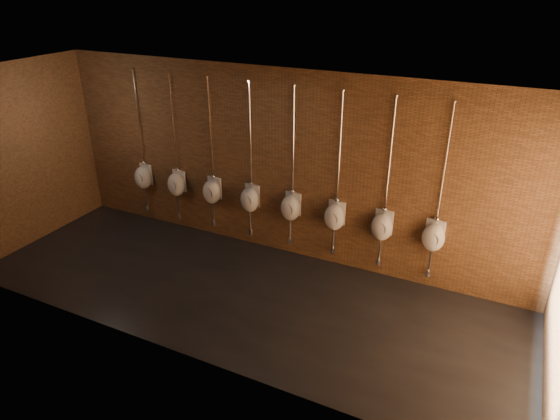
{
  "coord_description": "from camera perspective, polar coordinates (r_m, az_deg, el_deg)",
  "views": [
    {
      "loc": [
        3.37,
        -5.5,
        4.51
      ],
      "look_at": [
        0.26,
        0.9,
        1.1
      ],
      "focal_mm": 32.0,
      "sensor_mm": 36.0,
      "label": 1
    }
  ],
  "objects": [
    {
      "name": "urinal_7",
      "position": [
        7.79,
        17.14,
        -2.9
      ],
      "size": [
        0.37,
        0.34,
        2.71
      ],
      "color": "silver",
      "rests_on": "ground"
    },
    {
      "name": "urinal_2",
      "position": [
        9.07,
        -7.78,
        2.18
      ],
      "size": [
        0.37,
        0.34,
        2.71
      ],
      "color": "silver",
      "rests_on": "ground"
    },
    {
      "name": "urinal_5",
      "position": [
        8.1,
        6.28,
        -0.7
      ],
      "size": [
        0.37,
        0.34,
        2.71
      ],
      "color": "silver",
      "rests_on": "ground"
    },
    {
      "name": "room_shell",
      "position": [
        6.91,
        -5.24,
        4.33
      ],
      "size": [
        8.54,
        3.04,
        3.22
      ],
      "color": "black",
      "rests_on": "ground"
    },
    {
      "name": "urinal_1",
      "position": [
        9.5,
        -11.74,
        2.97
      ],
      "size": [
        0.37,
        0.34,
        2.71
      ],
      "color": "silver",
      "rests_on": "ground"
    },
    {
      "name": "urinal_4",
      "position": [
        8.36,
        1.24,
        0.34
      ],
      "size": [
        0.37,
        0.34,
        2.71
      ],
      "color": "silver",
      "rests_on": "ground"
    },
    {
      "name": "urinal_6",
      "position": [
        7.91,
        11.6,
        -1.78
      ],
      "size": [
        0.37,
        0.34,
        2.71
      ],
      "color": "silver",
      "rests_on": "ground"
    },
    {
      "name": "urinal_3",
      "position": [
        8.69,
        -3.45,
        1.3
      ],
      "size": [
        0.37,
        0.34,
        2.71
      ],
      "color": "silver",
      "rests_on": "ground"
    },
    {
      "name": "urinal_0",
      "position": [
        9.97,
        -15.35,
        3.68
      ],
      "size": [
        0.37,
        0.34,
        2.71
      ],
      "color": "silver",
      "rests_on": "ground"
    },
    {
      "name": "ground",
      "position": [
        7.87,
        -4.65,
        -9.45
      ],
      "size": [
        8.5,
        8.5,
        0.0
      ],
      "primitive_type": "plane",
      "color": "black",
      "rests_on": "ground"
    }
  ]
}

